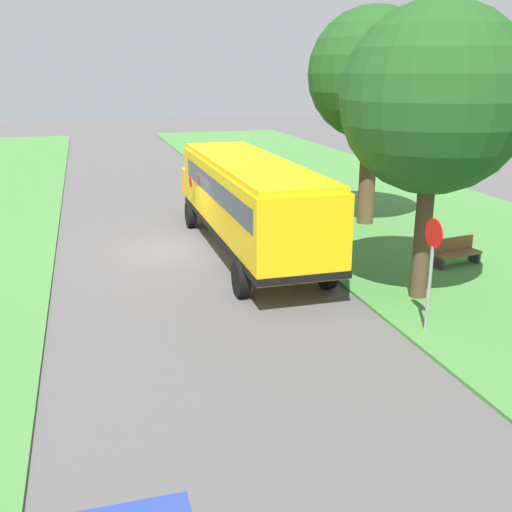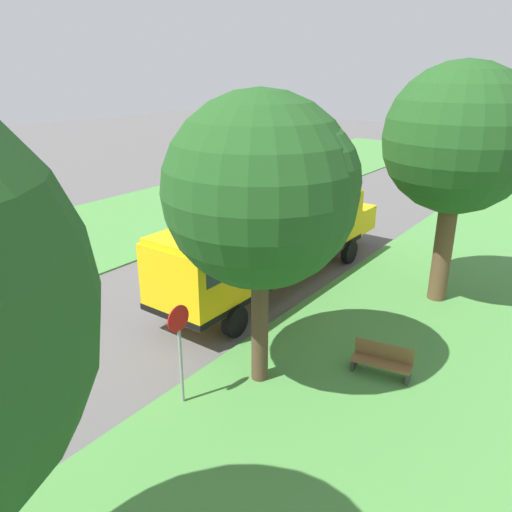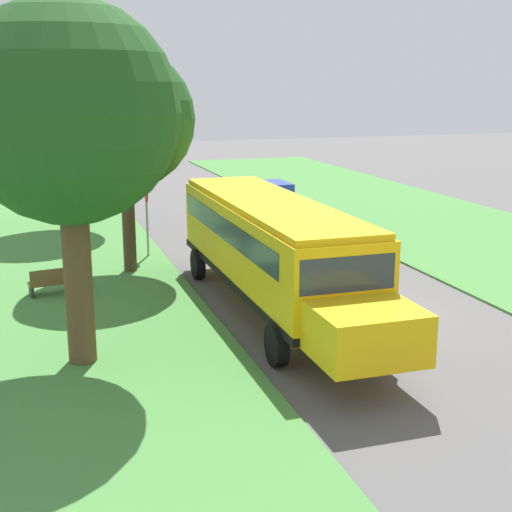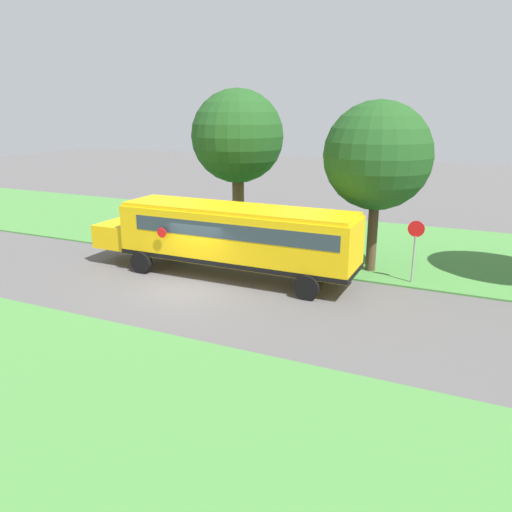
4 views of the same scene
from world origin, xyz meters
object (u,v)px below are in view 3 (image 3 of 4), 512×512
object	(u,v)px
car_blue_nearest	(271,196)
oak_tree_beside_bus	(72,110)
oak_tree_roadside_mid	(119,117)
stop_sign	(147,212)
park_bench	(56,282)
school_bus	(273,245)
oak_tree_far_end	(70,96)

from	to	relation	value
car_blue_nearest	oak_tree_beside_bus	xyz separation A→B (m)	(-10.48, -17.15, 4.95)
oak_tree_roadside_mid	stop_sign	xyz separation A→B (m)	(1.11, 2.03, -3.54)
oak_tree_beside_bus	oak_tree_roadside_mid	world-z (taller)	oak_tree_beside_bus
oak_tree_beside_bus	park_bench	size ratio (longest dim) A/B	4.95
oak_tree_beside_bus	stop_sign	bearing A→B (deg)	72.58
oak_tree_roadside_mid	stop_sign	distance (m)	4.23
school_bus	oak_tree_roadside_mid	size ratio (longest dim) A/B	1.64
oak_tree_beside_bus	stop_sign	distance (m)	11.07
school_bus	car_blue_nearest	bearing A→B (deg)	71.07
car_blue_nearest	stop_sign	bearing A→B (deg)	-135.23
oak_tree_far_end	oak_tree_roadside_mid	bearing A→B (deg)	-83.49
oak_tree_roadside_mid	oak_tree_far_end	xyz separation A→B (m)	(-0.99, 8.63, 0.53)
school_bus	car_blue_nearest	xyz separation A→B (m)	(5.06, 14.75, -1.05)
oak_tree_roadside_mid	park_bench	distance (m)	5.75
car_blue_nearest	park_bench	bearing A→B (deg)	-133.59
school_bus	oak_tree_roadside_mid	xyz separation A→B (m)	(-3.45, 5.37, 3.35)
school_bus	oak_tree_far_end	world-z (taller)	oak_tree_far_end
oak_tree_beside_bus	park_bench	bearing A→B (deg)	94.24
school_bus	car_blue_nearest	size ratio (longest dim) A/B	2.82
car_blue_nearest	oak_tree_roadside_mid	size ratio (longest dim) A/B	0.58
oak_tree_far_end	park_bench	xyz separation A→B (m)	(-1.41, -10.71, -5.33)
oak_tree_beside_bus	park_bench	xyz separation A→B (m)	(-0.42, 5.70, -5.35)
oak_tree_roadside_mid	stop_sign	bearing A→B (deg)	61.36
oak_tree_beside_bus	car_blue_nearest	bearing A→B (deg)	58.58
car_blue_nearest	oak_tree_roadside_mid	world-z (taller)	oak_tree_roadside_mid
oak_tree_beside_bus	oak_tree_far_end	bearing A→B (deg)	86.57
car_blue_nearest	oak_tree_beside_bus	size ratio (longest dim) A/B	0.54
car_blue_nearest	oak_tree_beside_bus	distance (m)	20.70
oak_tree_far_end	park_bench	bearing A→B (deg)	-97.48
school_bus	oak_tree_beside_bus	size ratio (longest dim) A/B	1.51
school_bus	stop_sign	bearing A→B (deg)	107.53
school_bus	oak_tree_far_end	bearing A→B (deg)	107.58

